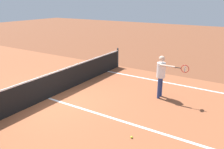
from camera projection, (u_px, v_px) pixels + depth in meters
The scene contains 6 objects.
ground_plane at pixel (49, 98), 8.77m from camera, with size 60.00×60.00×0.00m, color brown.
court_surface_inbounds at pixel (49, 98), 8.77m from camera, with size 10.62×24.40×0.00m, color #9E5433.
line_center_service at pixel (121, 121), 7.13m from camera, with size 0.10×6.40×0.01m, color white.
net at pixel (47, 86), 8.61m from camera, with size 10.30×0.09×1.07m.
player_near at pixel (162, 72), 8.55m from camera, with size 0.49×1.20×1.64m.
tennis_ball_mid_court at pixel (132, 137), 6.23m from camera, with size 0.07×0.07×0.07m, color #CCE033.
Camera 1 is at (-5.50, -6.36, 3.58)m, focal length 36.87 mm.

